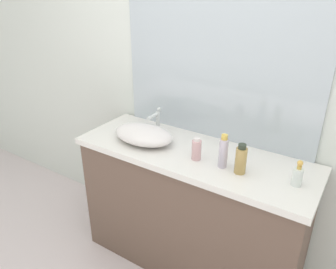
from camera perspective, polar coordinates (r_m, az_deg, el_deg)
name	(u,v)px	position (r m, az deg, el deg)	size (l,w,h in m)	color
bathroom_wall_rear	(230,75)	(2.07, 10.62, 10.10)	(6.00, 0.06, 2.60)	silver
vanity_counter	(191,210)	(2.24, 3.92, -12.96)	(1.47, 0.52, 0.88)	brown
wall_mirror_panel	(217,54)	(2.03, 8.50, 13.69)	(1.29, 0.01, 1.08)	#B2BCC6
sink_basin	(143,134)	(2.09, -4.27, 0.04)	(0.41, 0.26, 0.10)	silver
faucet	(157,119)	(2.18, -1.99, 2.72)	(0.03, 0.14, 0.18)	silver
soap_dispenser	(298,175)	(1.77, 21.55, -6.60)	(0.05, 0.05, 0.14)	white
lotion_bottle	(223,152)	(1.82, 9.56, -3.02)	(0.05, 0.05, 0.20)	#C0B3C7
perfume_bottle	(196,149)	(1.89, 4.96, -2.57)	(0.06, 0.06, 0.13)	#D6A2A6
spray_can	(241,160)	(1.79, 12.50, -4.29)	(0.06, 0.06, 0.17)	tan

